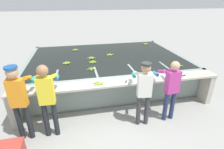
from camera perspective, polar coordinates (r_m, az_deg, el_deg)
ground_plane at (r=4.77m, az=3.33°, el=-13.36°), size 80.00×80.00×0.00m
wash_tank at (r=6.53m, az=-1.92°, el=2.11°), size 5.43×3.78×0.92m
work_ledge at (r=4.58m, az=2.80°, el=-4.96°), size 5.43×0.45×0.92m
worker_0 at (r=4.04m, az=-28.19°, el=-6.33°), size 0.46×0.74×1.71m
worker_1 at (r=3.90m, az=-20.46°, el=-6.25°), size 0.43×0.73×1.70m
worker_2 at (r=4.08m, az=10.41°, el=-4.49°), size 0.47×0.73×1.60m
worker_3 at (r=4.43m, az=18.72°, el=-3.56°), size 0.45×0.72×1.57m
banana_bunch_floating_0 at (r=5.77m, az=-6.35°, el=4.08°), size 0.28×0.28×0.08m
banana_bunch_floating_1 at (r=8.15m, az=10.89°, el=9.74°), size 0.27×0.28×0.08m
banana_bunch_floating_2 at (r=5.82m, az=20.82°, el=2.79°), size 0.27×0.28×0.08m
banana_bunch_floating_3 at (r=6.49m, az=-0.76°, el=6.50°), size 0.27×0.28×0.08m
banana_bunch_floating_4 at (r=7.25m, az=-11.94°, el=7.86°), size 0.28×0.28×0.08m
banana_bunch_floating_5 at (r=6.17m, az=-6.80°, el=5.39°), size 0.28×0.27×0.08m
banana_bunch_floating_6 at (r=5.84m, az=-14.65°, el=3.66°), size 0.28×0.28×0.08m
banana_bunch_floating_7 at (r=5.21m, az=-6.77°, el=1.81°), size 0.27×0.27×0.08m
banana_bunch_ledge_0 at (r=4.32m, az=-4.40°, el=-2.90°), size 0.28×0.28×0.08m
knife_0 at (r=5.20m, az=22.86°, el=-0.13°), size 0.34×0.15×0.02m
knife_1 at (r=4.49m, az=4.84°, el=-1.97°), size 0.22×0.31×0.02m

